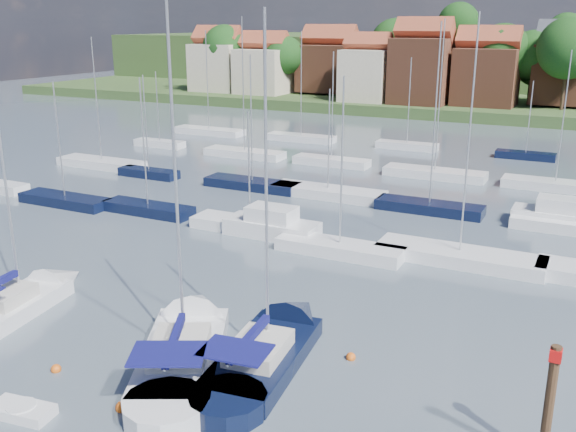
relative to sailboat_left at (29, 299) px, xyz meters
The scene contains 11 objects.
ground 38.50m from the sailboat_left, 72.16° to the left, with size 260.00×260.00×0.00m, color #414D58.
sailboat_left is the anchor object (origin of this frame).
sailboat_centre 10.63m from the sailboat_left, ahead, with size 9.07×13.42×17.93m.
sailboat_navy 14.74m from the sailboat_left, ahead, with size 4.71×12.66×17.08m.
tender 11.16m from the sailboat_left, 43.95° to the right, with size 2.74×1.55×0.56m.
timber_piling 27.06m from the sailboat_left, ahead, with size 0.40×0.40×6.94m.
buoy_c 8.12m from the sailboat_left, 34.62° to the right, with size 0.46×0.46×0.46m, color #D85914.
buoy_d 12.69m from the sailboat_left, 26.41° to the right, with size 0.55×0.55×0.55m, color #D85914.
buoy_e 18.37m from the sailboat_left, ahead, with size 0.46×0.46×0.46m, color #D85914.
marina_field 34.63m from the sailboat_left, 66.69° to the left, with size 79.62×41.41×15.93m.
far_shore_town 130.15m from the sailboat_left, 83.81° to the left, with size 212.46×90.00×22.27m.
Camera 1 is at (15.71, -19.58, 15.12)m, focal length 40.00 mm.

